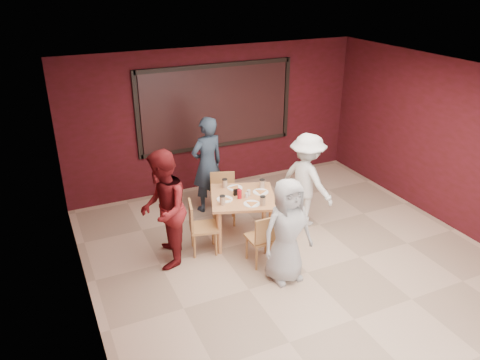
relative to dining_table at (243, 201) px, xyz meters
name	(u,v)px	position (x,y,z in m)	size (l,w,h in m)	color
floor	(307,272)	(0.46, -1.27, -0.69)	(7.00, 7.00, 0.00)	tan
window_blinds	(217,107)	(0.46, 2.18, 0.96)	(3.00, 0.02, 1.50)	black
dining_table	(243,201)	(0.00, 0.00, 0.00)	(1.28, 1.28, 0.94)	#C27D4F
chair_front	(264,237)	(-0.03, -0.80, -0.21)	(0.41, 0.41, 0.85)	#AB7442
chair_back	(223,195)	(-0.04, 0.73, -0.19)	(0.54, 0.54, 0.88)	#AB7442
chair_left	(199,225)	(-0.78, -0.06, -0.21)	(0.50, 0.50, 0.86)	#AB7442
chair_right	(286,204)	(0.83, 0.04, -0.24)	(0.49, 0.49, 0.80)	#AB7442
diner_front	(287,231)	(0.10, -1.23, 0.09)	(0.76, 0.49, 1.55)	#A7A7A7
diner_back	(207,165)	(-0.12, 1.24, 0.20)	(0.65, 0.43, 1.78)	#283748
diner_left	(163,210)	(-1.34, -0.13, 0.21)	(0.88, 0.68, 1.80)	maroon
diner_right	(307,180)	(1.21, 0.03, 0.13)	(1.06, 0.61, 1.65)	white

